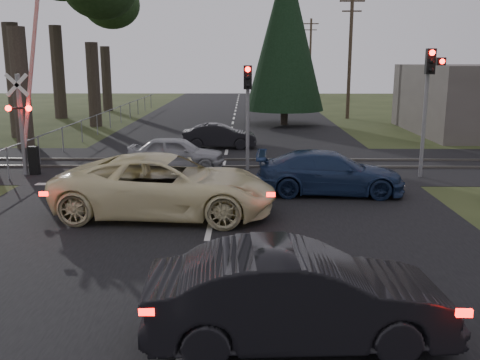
{
  "coord_description": "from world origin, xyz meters",
  "views": [
    {
      "loc": [
        0.96,
        -10.12,
        4.32
      ],
      "look_at": [
        0.79,
        3.23,
        1.3
      ],
      "focal_mm": 40.0,
      "sensor_mm": 36.0,
      "label": 1
    }
  ],
  "objects_px": {
    "utility_pole_mid": "(350,54)",
    "silver_car": "(177,153)",
    "traffic_signal_center": "(248,100)",
    "cream_coupe": "(166,186)",
    "crossing_signal": "(27,121)",
    "blue_sedan": "(330,173)",
    "dark_hatchback": "(298,297)",
    "dark_car_far": "(219,136)",
    "utility_pole_far": "(310,56)",
    "traffic_signal_right": "(429,88)"
  },
  "relations": [
    {
      "from": "crossing_signal",
      "to": "blue_sedan",
      "type": "bearing_deg",
      "value": -14.27
    },
    {
      "from": "traffic_signal_center",
      "to": "blue_sedan",
      "type": "bearing_deg",
      "value": -53.89
    },
    {
      "from": "dark_hatchback",
      "to": "traffic_signal_right",
      "type": "bearing_deg",
      "value": -29.04
    },
    {
      "from": "dark_hatchback",
      "to": "silver_car",
      "type": "bearing_deg",
      "value": 11.67
    },
    {
      "from": "utility_pole_far",
      "to": "dark_car_far",
      "type": "height_order",
      "value": "utility_pole_far"
    },
    {
      "from": "dark_hatchback",
      "to": "dark_car_far",
      "type": "height_order",
      "value": "dark_hatchback"
    },
    {
      "from": "crossing_signal",
      "to": "traffic_signal_center",
      "type": "relative_size",
      "value": 1.7
    },
    {
      "from": "utility_pole_mid",
      "to": "silver_car",
      "type": "bearing_deg",
      "value": -118.55
    },
    {
      "from": "dark_hatchback",
      "to": "silver_car",
      "type": "distance_m",
      "value": 13.98
    },
    {
      "from": "utility_pole_far",
      "to": "utility_pole_mid",
      "type": "bearing_deg",
      "value": -90.0
    },
    {
      "from": "dark_hatchback",
      "to": "silver_car",
      "type": "relative_size",
      "value": 1.22
    },
    {
      "from": "traffic_signal_center",
      "to": "dark_hatchback",
      "type": "relative_size",
      "value": 0.88
    },
    {
      "from": "utility_pole_far",
      "to": "dark_hatchback",
      "type": "xyz_separation_m",
      "value": [
        -6.74,
        -57.52,
        -3.95
      ]
    },
    {
      "from": "utility_pole_mid",
      "to": "dark_car_far",
      "type": "bearing_deg",
      "value": -122.73
    },
    {
      "from": "crossing_signal",
      "to": "dark_car_far",
      "type": "bearing_deg",
      "value": 42.83
    },
    {
      "from": "crossing_signal",
      "to": "dark_car_far",
      "type": "height_order",
      "value": "crossing_signal"
    },
    {
      "from": "utility_pole_mid",
      "to": "dark_hatchback",
      "type": "relative_size",
      "value": 1.92
    },
    {
      "from": "dark_hatchback",
      "to": "dark_car_far",
      "type": "distance_m",
      "value": 18.82
    },
    {
      "from": "crossing_signal",
      "to": "utility_pole_mid",
      "type": "distance_m",
      "value": 25.78
    },
    {
      "from": "traffic_signal_right",
      "to": "dark_hatchback",
      "type": "relative_size",
      "value": 1.0
    },
    {
      "from": "traffic_signal_right",
      "to": "traffic_signal_center",
      "type": "distance_m",
      "value": 6.68
    },
    {
      "from": "traffic_signal_right",
      "to": "dark_hatchback",
      "type": "distance_m",
      "value": 13.56
    },
    {
      "from": "silver_car",
      "to": "blue_sedan",
      "type": "distance_m",
      "value": 6.81
    },
    {
      "from": "traffic_signal_right",
      "to": "dark_car_far",
      "type": "height_order",
      "value": "traffic_signal_right"
    },
    {
      "from": "cream_coupe",
      "to": "dark_hatchback",
      "type": "distance_m",
      "value": 7.6
    },
    {
      "from": "silver_car",
      "to": "dark_car_far",
      "type": "distance_m",
      "value": 5.4
    },
    {
      "from": "crossing_signal",
      "to": "blue_sedan",
      "type": "xyz_separation_m",
      "value": [
        10.96,
        -2.79,
        -1.36
      ]
    },
    {
      "from": "traffic_signal_center",
      "to": "cream_coupe",
      "type": "distance_m",
      "value": 6.93
    },
    {
      "from": "utility_pole_far",
      "to": "dark_car_far",
      "type": "bearing_deg",
      "value": -102.89
    },
    {
      "from": "crossing_signal",
      "to": "dark_car_far",
      "type": "xyz_separation_m",
      "value": [
        6.89,
        6.39,
        -1.46
      ]
    },
    {
      "from": "silver_car",
      "to": "dark_car_far",
      "type": "height_order",
      "value": "silver_car"
    },
    {
      "from": "crossing_signal",
      "to": "cream_coupe",
      "type": "bearing_deg",
      "value": -41.79
    },
    {
      "from": "utility_pole_far",
      "to": "dark_hatchback",
      "type": "height_order",
      "value": "utility_pole_far"
    },
    {
      "from": "traffic_signal_right",
      "to": "blue_sedan",
      "type": "bearing_deg",
      "value": -147.37
    },
    {
      "from": "utility_pole_far",
      "to": "traffic_signal_center",
      "type": "bearing_deg",
      "value": -99.6
    },
    {
      "from": "crossing_signal",
      "to": "traffic_signal_center",
      "type": "bearing_deg",
      "value": 6.15
    },
    {
      "from": "traffic_signal_right",
      "to": "traffic_signal_center",
      "type": "height_order",
      "value": "traffic_signal_right"
    },
    {
      "from": "utility_pole_mid",
      "to": "utility_pole_far",
      "type": "bearing_deg",
      "value": 90.0
    },
    {
      "from": "traffic_signal_center",
      "to": "blue_sedan",
      "type": "relative_size",
      "value": 0.85
    },
    {
      "from": "traffic_signal_right",
      "to": "dark_hatchback",
      "type": "height_order",
      "value": "traffic_signal_right"
    },
    {
      "from": "utility_pole_mid",
      "to": "silver_car",
      "type": "distance_m",
      "value": 22.03
    },
    {
      "from": "blue_sedan",
      "to": "traffic_signal_right",
      "type": "bearing_deg",
      "value": -54.16
    },
    {
      "from": "traffic_signal_center",
      "to": "traffic_signal_right",
      "type": "bearing_deg",
      "value": -10.41
    },
    {
      "from": "dark_car_far",
      "to": "cream_coupe",
      "type": "bearing_deg",
      "value": 174.22
    },
    {
      "from": "traffic_signal_right",
      "to": "utility_pole_mid",
      "type": "xyz_separation_m",
      "value": [
        0.95,
        20.53,
        1.41
      ]
    },
    {
      "from": "utility_pole_mid",
      "to": "blue_sedan",
      "type": "xyz_separation_m",
      "value": [
        -4.82,
        -23.0,
        -4.03
      ]
    },
    {
      "from": "cream_coupe",
      "to": "dark_hatchback",
      "type": "height_order",
      "value": "cream_coupe"
    },
    {
      "from": "utility_pole_far",
      "to": "cream_coupe",
      "type": "relative_size",
      "value": 1.46
    },
    {
      "from": "dark_hatchback",
      "to": "utility_pole_far",
      "type": "bearing_deg",
      "value": -9.98
    },
    {
      "from": "utility_pole_far",
      "to": "dark_car_far",
      "type": "relative_size",
      "value": 2.47
    }
  ]
}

